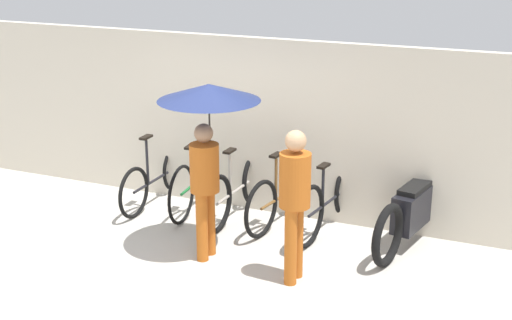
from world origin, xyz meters
TOP-DOWN VIEW (x-y plane):
  - ground_plane at (0.00, 0.00)m, footprint 30.00×30.00m
  - back_wall at (0.00, 2.17)m, footprint 11.38×0.12m
  - parked_bicycle_0 at (-1.19, 1.81)m, footprint 0.44×1.73m
  - parked_bicycle_1 at (-0.60, 1.84)m, footprint 0.44×1.72m
  - parked_bicycle_2 at (0.00, 1.79)m, footprint 0.44×1.81m
  - parked_bicycle_3 at (0.60, 1.86)m, footprint 0.47×1.74m
  - parked_bicycle_4 at (1.19, 1.85)m, footprint 0.45×1.83m
  - pedestrian_leading at (0.16, 0.70)m, footprint 1.11×1.11m
  - pedestrian_center at (1.24, 0.47)m, footprint 0.32×0.32m
  - motorcycle at (2.19, 1.88)m, footprint 0.67×2.09m

SIDE VIEW (x-z plane):
  - ground_plane at x=0.00m, z-range 0.00..0.00m
  - parked_bicycle_0 at x=-1.19m, z-range -0.14..0.84m
  - parked_bicycle_3 at x=0.60m, z-range -0.14..0.88m
  - parked_bicycle_2 at x=0.00m, z-range -0.13..0.89m
  - parked_bicycle_4 at x=1.19m, z-range -0.12..0.89m
  - parked_bicycle_1 at x=-0.60m, z-range -0.14..0.92m
  - motorcycle at x=2.19m, z-range -0.05..0.87m
  - pedestrian_center at x=1.24m, z-range 0.14..1.76m
  - back_wall at x=0.00m, z-range 0.00..2.23m
  - pedestrian_leading at x=0.16m, z-range 0.61..2.55m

